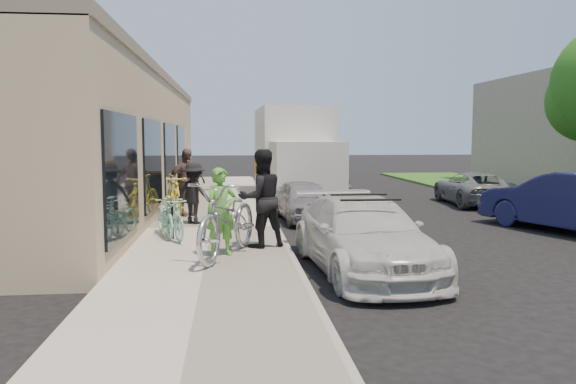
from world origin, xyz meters
name	(u,v)px	position (x,y,z in m)	size (l,w,h in m)	color
ground	(314,258)	(0.00, 0.00, 0.00)	(120.00, 120.00, 0.00)	black
sidewalk	(212,230)	(-2.00, 3.00, 0.07)	(3.00, 34.00, 0.15)	#ACA79B
curb	(277,229)	(-0.45, 3.00, 0.07)	(0.12, 34.00, 0.13)	gray
storefront	(113,142)	(-5.24, 7.99, 2.12)	(3.60, 20.00, 4.22)	tan
bike_rack	(170,215)	(-2.84, 1.78, 0.62)	(0.19, 0.54, 0.78)	black
sandwich_board	(189,187)	(-2.91, 8.05, 0.67)	(0.63, 0.63, 1.01)	black
sedan_white	(363,235)	(0.68, -1.12, 0.63)	(2.08, 4.44, 1.29)	silver
sedan_silver	(304,200)	(0.43, 4.78, 0.56)	(1.32, 3.28, 1.12)	gray
moving_truck	(295,158)	(0.86, 10.58, 1.50)	(2.77, 6.94, 3.37)	silver
far_car_blue	(570,202)	(6.54, 2.28, 0.74)	(1.56, 4.46, 1.47)	#171945
far_car_gray	(473,188)	(6.61, 7.87, 0.55)	(1.82, 3.96, 1.10)	slate
tandem_bike	(229,219)	(-1.59, -0.36, 0.83)	(0.90, 2.59, 1.36)	silver
woman_rider	(221,212)	(-1.72, -0.26, 0.94)	(0.58, 0.38, 1.59)	#51A236
man_standing	(261,198)	(-0.97, 0.48, 1.10)	(0.92, 0.72, 1.90)	black
cruiser_bike_a	(172,218)	(-2.77, 1.45, 0.60)	(0.42, 1.49, 0.89)	#90D7C3
cruiser_bike_b	(166,216)	(-2.95, 1.90, 0.58)	(0.56, 1.62, 0.85)	#90D7C3
cruiser_bike_c	(174,196)	(-3.05, 4.68, 0.72)	(0.54, 1.90, 1.14)	yellow
bystander_a	(194,193)	(-2.45, 3.58, 0.90)	(0.97, 0.56, 1.51)	black
bystander_b	(186,182)	(-2.74, 5.05, 1.06)	(1.07, 0.45, 1.83)	brown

